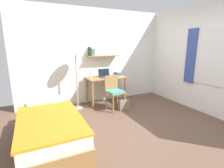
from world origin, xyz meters
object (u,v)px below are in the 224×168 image
(desk_chair, at_px, (114,90))
(standing_lamp, at_px, (75,53))
(desk, at_px, (106,82))
(book_stack, at_px, (118,74))
(laptop, at_px, (105,75))
(bed, at_px, (50,128))
(handbag, at_px, (124,104))
(water_bottle, at_px, (91,74))

(desk_chair, xyz_separation_m, standing_lamp, (-0.84, 0.42, 0.94))
(desk, relative_size, standing_lamp, 0.65)
(book_stack, bearing_deg, laptop, -177.14)
(bed, relative_size, desk_chair, 2.21)
(desk, height_order, standing_lamp, standing_lamp)
(book_stack, bearing_deg, bed, -145.27)
(book_stack, height_order, handbag, book_stack)
(laptop, bearing_deg, book_stack, 2.86)
(laptop, relative_size, water_bottle, 1.49)
(desk, distance_m, water_bottle, 0.49)
(book_stack, bearing_deg, handbag, -104.29)
(standing_lamp, relative_size, handbag, 3.96)
(bed, bearing_deg, standing_lamp, 57.57)
(laptop, height_order, book_stack, laptop)
(water_bottle, bearing_deg, desk, -7.71)
(bed, height_order, book_stack, book_stack)
(water_bottle, bearing_deg, handbag, -49.20)
(desk_chair, bearing_deg, bed, -152.33)
(laptop, xyz_separation_m, book_stack, (0.42, 0.02, -0.01))
(bed, bearing_deg, laptop, 40.62)
(bed, distance_m, book_stack, 2.56)
(water_bottle, bearing_deg, standing_lamp, -161.09)
(bed, distance_m, desk_chair, 1.90)
(desk, distance_m, book_stack, 0.43)
(laptop, distance_m, book_stack, 0.42)
(standing_lamp, distance_m, water_bottle, 0.72)
(desk_chair, bearing_deg, laptop, 93.27)
(laptop, bearing_deg, handbag, -70.79)
(bed, height_order, laptop, laptop)
(bed, relative_size, standing_lamp, 1.19)
(desk, relative_size, handbag, 2.59)
(standing_lamp, bearing_deg, water_bottle, 18.91)
(bed, relative_size, book_stack, 8.94)
(handbag, bearing_deg, desk, 107.06)
(desk_chair, bearing_deg, book_stack, 54.80)
(standing_lamp, relative_size, laptop, 4.83)
(desk_chair, distance_m, standing_lamp, 1.33)
(handbag, bearing_deg, water_bottle, 130.80)
(bed, bearing_deg, book_stack, 34.73)
(laptop, bearing_deg, standing_lamp, -172.64)
(desk_chair, distance_m, book_stack, 0.74)
(desk, height_order, laptop, laptop)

